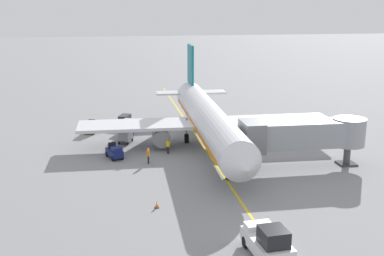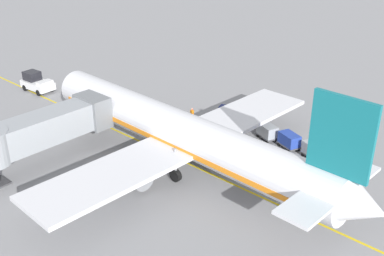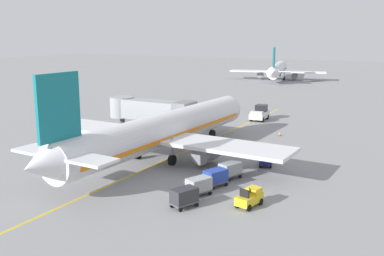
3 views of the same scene
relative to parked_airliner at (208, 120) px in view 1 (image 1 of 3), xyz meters
name	(u,v)px [view 1 (image 1 of 3)]	position (x,y,z in m)	size (l,w,h in m)	color
ground_plane	(201,142)	(0.57, -1.64, -3.19)	(400.00, 400.00, 0.00)	gray
gate_lead_in_line	(201,142)	(0.57, -1.64, -3.18)	(0.24, 80.00, 0.01)	gold
parked_airliner	(208,120)	(0.00, 0.00, 0.00)	(30.13, 37.28, 10.63)	silver
jet_bridge	(303,134)	(-8.03, 9.12, 0.27)	(13.01, 3.50, 4.98)	#93999E
pushback_tractor	(268,242)	(1.29, 26.49, -2.09)	(2.56, 4.57, 2.40)	silver
baggage_tug_lead	(91,128)	(13.77, -8.43, -2.47)	(1.70, 2.68, 1.62)	gold
baggage_tug_trailing	(115,152)	(10.90, 3.07, -2.47)	(1.98, 2.76, 1.62)	navy
baggage_cart_front	(126,135)	(9.51, -2.89, -2.24)	(1.99, 2.95, 1.58)	#4C4C51
baggage_cart_second_in_train	(127,130)	(9.27, -5.57, -2.24)	(1.99, 2.95, 1.58)	#4C4C51
baggage_cart_third_in_train	(127,124)	(9.05, -8.35, -2.24)	(1.99, 2.95, 1.58)	#4C4C51
baggage_cart_tail_end	(125,120)	(9.29, -11.24, -2.24)	(1.99, 2.95, 1.58)	#4C4C51
ground_crew_wing_walker	(168,146)	(5.00, 2.34, -2.23)	(0.49, 0.65, 1.69)	#232328
ground_crew_loader	(148,155)	(7.47, 5.46, -2.23)	(0.33, 0.72, 1.69)	#232328
safety_cone_nose_left	(157,204)	(7.74, 17.16, -2.90)	(0.36, 0.36, 0.59)	black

